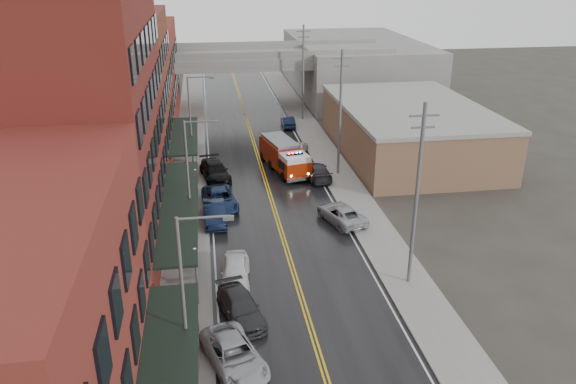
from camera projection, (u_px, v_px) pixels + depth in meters
road at (271, 199)px, 49.26m from camera, size 11.00×160.00×0.02m
sidewalk_left at (187, 203)px, 48.24m from camera, size 3.00×160.00×0.15m
sidewalk_right at (352, 193)px, 50.24m from camera, size 3.00×160.00×0.15m
curb_left at (206, 202)px, 48.46m from camera, size 0.30×160.00×0.15m
curb_right at (334, 194)px, 50.01m from camera, size 0.30×160.00×0.15m
brick_building_a at (6, 343)px, 21.42m from camera, size 9.00×18.00×12.00m
brick_building_b at (85, 129)px, 37.58m from camera, size 9.00×20.00×18.00m
brick_building_c at (120, 93)px, 54.11m from camera, size 9.00×15.00×15.00m
brick_building_far at (139, 74)px, 70.65m from camera, size 9.00×20.00×12.00m
tan_building at (409, 131)px, 59.61m from camera, size 14.00×22.00×5.00m
right_far_block at (355, 66)px, 86.65m from camera, size 18.00×30.00×8.00m
awning_1 at (180, 205)px, 40.70m from camera, size 2.60×18.00×3.09m
awning_2 at (185, 135)px, 56.66m from camera, size 2.60×13.00×3.09m
globe_lamp_1 at (195, 260)px, 34.73m from camera, size 0.44×0.44×3.12m
globe_lamp_2 at (196, 178)px, 47.49m from camera, size 0.44×0.44×3.12m
street_lamp_0 at (188, 290)px, 26.30m from camera, size 2.64×0.22×9.00m
street_lamp_1 at (191, 171)px, 40.89m from camera, size 2.64×0.22×9.00m
street_lamp_2 at (193, 115)px, 55.48m from camera, size 2.64×0.22×9.00m
utility_pole_0 at (417, 194)px, 34.13m from camera, size 1.80×0.24×12.00m
utility_pole_1 at (340, 111)px, 52.37m from camera, size 1.80×0.24×12.00m
utility_pole_2 at (303, 71)px, 70.60m from camera, size 1.80×0.24×12.00m
overpass at (242, 66)px, 76.12m from camera, size 40.00×10.00×7.50m
fire_truck at (284, 156)px, 55.15m from camera, size 4.56×8.37×2.92m
parked_car_left_2 at (234, 355)px, 28.85m from camera, size 3.85×5.67×1.44m
parked_car_left_3 at (241, 308)px, 32.75m from camera, size 3.09×5.24×1.42m
parked_car_left_4 at (235, 271)px, 36.39m from camera, size 2.23×4.77×1.58m
parked_car_left_5 at (215, 213)px, 44.64m from camera, size 1.84×4.85×1.58m
parked_car_left_6 at (220, 199)px, 47.26m from camera, size 3.24×5.83×1.54m
parked_car_left_7 at (215, 171)px, 53.36m from camera, size 3.24×5.93×1.63m
parked_car_right_0 at (341, 214)px, 44.72m from camera, size 3.76×5.57×1.42m
parked_car_right_1 at (318, 171)px, 53.49m from camera, size 2.14×5.13×1.48m
parked_car_right_2 at (299, 148)px, 60.38m from camera, size 2.76×4.19×1.32m
parked_car_right_3 at (288, 122)px, 69.77m from camera, size 1.51×4.14×1.36m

